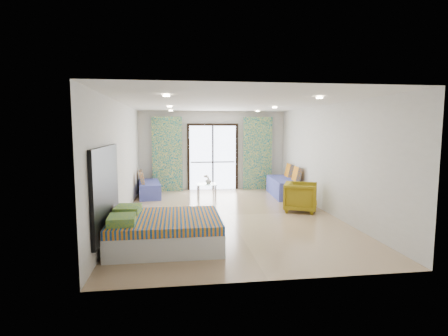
{
  "coord_description": "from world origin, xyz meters",
  "views": [
    {
      "loc": [
        -1.24,
        -8.26,
        2.1
      ],
      "look_at": [
        -0.1,
        0.09,
        1.15
      ],
      "focal_mm": 28.0,
      "sensor_mm": 36.0,
      "label": 1
    }
  ],
  "objects": [
    {
      "name": "floor",
      "position": [
        0.0,
        0.0,
        0.0
      ],
      "size": [
        5.0,
        7.5,
        0.01
      ],
      "primitive_type": null,
      "color": "tan",
      "rests_on": "ground"
    },
    {
      "name": "ceiling",
      "position": [
        0.0,
        0.0,
        2.7
      ],
      "size": [
        5.0,
        7.5,
        0.01
      ],
      "primitive_type": null,
      "color": "silver",
      "rests_on": "ground"
    },
    {
      "name": "wall_back",
      "position": [
        0.0,
        3.75,
        1.35
      ],
      "size": [
        5.0,
        0.01,
        2.7
      ],
      "primitive_type": null,
      "color": "silver",
      "rests_on": "ground"
    },
    {
      "name": "wall_front",
      "position": [
        0.0,
        -3.75,
        1.35
      ],
      "size": [
        5.0,
        0.01,
        2.7
      ],
      "primitive_type": null,
      "color": "silver",
      "rests_on": "ground"
    },
    {
      "name": "wall_left",
      "position": [
        -2.5,
        0.0,
        1.35
      ],
      "size": [
        0.01,
        7.5,
        2.7
      ],
      "primitive_type": null,
      "color": "silver",
      "rests_on": "ground"
    },
    {
      "name": "wall_right",
      "position": [
        2.5,
        0.0,
        1.35
      ],
      "size": [
        0.01,
        7.5,
        2.7
      ],
      "primitive_type": null,
      "color": "silver",
      "rests_on": "ground"
    },
    {
      "name": "balcony_door",
      "position": [
        0.0,
        3.72,
        1.26
      ],
      "size": [
        1.76,
        0.08,
        2.28
      ],
      "color": "black",
      "rests_on": "floor"
    },
    {
      "name": "balcony_rail",
      "position": [
        0.0,
        3.73,
        0.95
      ],
      "size": [
        1.52,
        0.03,
        0.04
      ],
      "primitive_type": "cube",
      "color": "#595451",
      "rests_on": "balcony_door"
    },
    {
      "name": "curtain_left",
      "position": [
        -1.55,
        3.57,
        1.25
      ],
      "size": [
        1.0,
        0.1,
        2.5
      ],
      "primitive_type": "cube",
      "color": "beige",
      "rests_on": "floor"
    },
    {
      "name": "curtain_right",
      "position": [
        1.55,
        3.57,
        1.25
      ],
      "size": [
        1.0,
        0.1,
        2.5
      ],
      "primitive_type": "cube",
      "color": "beige",
      "rests_on": "floor"
    },
    {
      "name": "downlight_a",
      "position": [
        -1.4,
        -2.0,
        2.67
      ],
      "size": [
        0.12,
        0.12,
        0.02
      ],
      "primitive_type": "cylinder",
      "color": "#FFE0B2",
      "rests_on": "ceiling"
    },
    {
      "name": "downlight_b",
      "position": [
        1.4,
        -2.0,
        2.67
      ],
      "size": [
        0.12,
        0.12,
        0.02
      ],
      "primitive_type": "cylinder",
      "color": "#FFE0B2",
      "rests_on": "ceiling"
    },
    {
      "name": "downlight_c",
      "position": [
        -1.4,
        1.0,
        2.67
      ],
      "size": [
        0.12,
        0.12,
        0.02
      ],
      "primitive_type": "cylinder",
      "color": "#FFE0B2",
      "rests_on": "ceiling"
    },
    {
      "name": "downlight_d",
      "position": [
        1.4,
        1.0,
        2.67
      ],
      "size": [
        0.12,
        0.12,
        0.02
      ],
      "primitive_type": "cylinder",
      "color": "#FFE0B2",
      "rests_on": "ceiling"
    },
    {
      "name": "downlight_e",
      "position": [
        -1.4,
        3.0,
        2.67
      ],
      "size": [
        0.12,
        0.12,
        0.02
      ],
      "primitive_type": "cylinder",
      "color": "#FFE0B2",
      "rests_on": "ceiling"
    },
    {
      "name": "downlight_f",
      "position": [
        1.4,
        3.0,
        2.67
      ],
      "size": [
        0.12,
        0.12,
        0.02
      ],
      "primitive_type": "cylinder",
      "color": "#FFE0B2",
      "rests_on": "ceiling"
    },
    {
      "name": "headboard",
      "position": [
        -2.46,
        -2.09,
        1.05
      ],
      "size": [
        0.06,
        2.1,
        1.5
      ],
      "primitive_type": "cube",
      "color": "black",
      "rests_on": "floor"
    },
    {
      "name": "switch_plate",
      "position": [
        -2.47,
        -0.84,
        1.05
      ],
      "size": [
        0.02,
        0.1,
        0.1
      ],
      "primitive_type": "cube",
      "color": "silver",
      "rests_on": "wall_left"
    },
    {
      "name": "bed",
      "position": [
        -1.48,
        -2.09,
        0.28
      ],
      "size": [
        1.95,
        1.59,
        0.67
      ],
      "color": "silver",
      "rests_on": "floor"
    },
    {
      "name": "daybed_left",
      "position": [
        -2.11,
        2.72,
        0.25
      ],
      "size": [
        0.81,
        1.68,
        0.8
      ],
      "rotation": [
        0.0,
        0.0,
        0.11
      ],
      "color": "#474FA9",
      "rests_on": "floor"
    },
    {
      "name": "daybed_right",
      "position": [
        2.12,
        2.23,
        0.3
      ],
      "size": [
        0.89,
        2.01,
        0.97
      ],
      "rotation": [
        0.0,
        0.0,
        -0.07
      ],
      "color": "#474FA9",
      "rests_on": "floor"
    },
    {
      "name": "coffee_table",
      "position": [
        -0.33,
        2.47,
        0.35
      ],
      "size": [
        0.6,
        0.6,
        0.68
      ],
      "rotation": [
        0.0,
        0.0,
        0.01
      ],
      "color": "silver",
      "rests_on": "floor"
    },
    {
      "name": "vase",
      "position": [
        -0.27,
        2.51,
        0.49
      ],
      "size": [
        0.23,
        0.24,
        0.19
      ],
      "primitive_type": "imported",
      "rotation": [
        0.0,
        0.0,
        -0.26
      ],
      "color": "white",
      "rests_on": "coffee_table"
    },
    {
      "name": "armchair",
      "position": [
        1.89,
        0.16,
        0.41
      ],
      "size": [
        0.99,
        1.02,
        0.81
      ],
      "primitive_type": "imported",
      "rotation": [
        0.0,
        0.0,
        1.16
      ],
      "color": "olive",
      "rests_on": "floor"
    }
  ]
}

